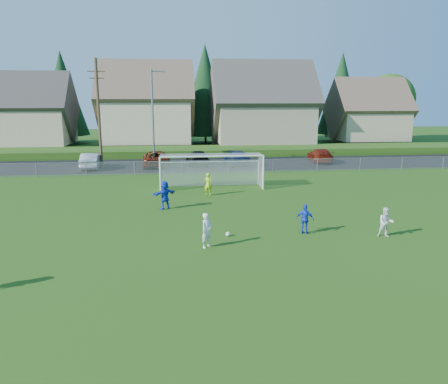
# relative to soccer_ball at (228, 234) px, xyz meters

# --- Properties ---
(ground) EXTENTS (160.00, 160.00, 0.00)m
(ground) POSITION_rel_soccer_ball_xyz_m (0.22, -4.51, -0.11)
(ground) COLOR #193D0C
(ground) RESTS_ON ground
(asphalt_lot) EXTENTS (60.00, 60.00, 0.00)m
(asphalt_lot) POSITION_rel_soccer_ball_xyz_m (0.22, 22.99, -0.10)
(asphalt_lot) COLOR black
(asphalt_lot) RESTS_ON ground
(grass_embankment) EXTENTS (70.00, 6.00, 0.80)m
(grass_embankment) POSITION_rel_soccer_ball_xyz_m (0.22, 30.49, 0.29)
(grass_embankment) COLOR #1E420F
(grass_embankment) RESTS_ON ground
(soccer_ball) EXTENTS (0.22, 0.22, 0.22)m
(soccer_ball) POSITION_rel_soccer_ball_xyz_m (0.00, 0.00, 0.00)
(soccer_ball) COLOR white
(soccer_ball) RESTS_ON ground
(player_white_a) EXTENTS (0.66, 0.66, 1.54)m
(player_white_a) POSITION_rel_soccer_ball_xyz_m (-1.12, -1.44, 0.66)
(player_white_a) COLOR white
(player_white_a) RESTS_ON ground
(player_white_b) EXTENTS (0.82, 0.72, 1.43)m
(player_white_b) POSITION_rel_soccer_ball_xyz_m (7.39, -0.95, 0.61)
(player_white_b) COLOR white
(player_white_b) RESTS_ON ground
(player_blue_a) EXTENTS (0.92, 0.72, 1.45)m
(player_blue_a) POSITION_rel_soccer_ball_xyz_m (3.75, -0.01, 0.62)
(player_blue_a) COLOR blue
(player_blue_a) RESTS_ON ground
(player_blue_b) EXTENTS (1.60, 1.22, 1.69)m
(player_blue_b) POSITION_rel_soccer_ball_xyz_m (-3.05, 5.64, 0.73)
(player_blue_b) COLOR blue
(player_blue_b) RESTS_ON ground
(goalkeeper) EXTENTS (0.64, 0.52, 1.53)m
(goalkeeper) POSITION_rel_soccer_ball_xyz_m (-0.21, 8.99, 0.65)
(goalkeeper) COLOR #AADF1A
(goalkeeper) RESTS_ON ground
(car_b) EXTENTS (1.76, 4.47, 1.45)m
(car_b) POSITION_rel_soccer_ball_xyz_m (-10.12, 21.70, 0.61)
(car_b) COLOR silver
(car_b) RESTS_ON ground
(car_c) EXTENTS (2.77, 5.52, 1.50)m
(car_c) POSITION_rel_soccer_ball_xyz_m (-4.15, 22.42, 0.64)
(car_c) COLOR #631C0B
(car_c) RESTS_ON ground
(car_d) EXTENTS (2.21, 4.91, 1.40)m
(car_d) POSITION_rel_soccer_ball_xyz_m (-0.16, 22.66, 0.59)
(car_d) COLOR black
(car_d) RESTS_ON ground
(car_e) EXTENTS (2.34, 4.74, 1.56)m
(car_e) POSITION_rel_soccer_ball_xyz_m (3.62, 22.08, 0.67)
(car_e) COLOR #16264E
(car_e) RESTS_ON ground
(car_g) EXTENTS (2.46, 4.93, 1.37)m
(car_g) POSITION_rel_soccer_ball_xyz_m (12.46, 23.24, 0.58)
(car_g) COLOR maroon
(car_g) RESTS_ON ground
(soccer_goal) EXTENTS (7.42, 1.90, 2.50)m
(soccer_goal) POSITION_rel_soccer_ball_xyz_m (0.22, 11.54, 1.52)
(soccer_goal) COLOR white
(soccer_goal) RESTS_ON ground
(chainlink_fence) EXTENTS (52.06, 0.06, 1.20)m
(chainlink_fence) POSITION_rel_soccer_ball_xyz_m (0.22, 17.49, 0.52)
(chainlink_fence) COLOR gray
(chainlink_fence) RESTS_ON ground
(streetlight) EXTENTS (1.38, 0.18, 9.00)m
(streetlight) POSITION_rel_soccer_ball_xyz_m (-4.22, 21.49, 4.73)
(streetlight) COLOR slate
(streetlight) RESTS_ON ground
(utility_pole) EXTENTS (1.60, 0.26, 10.00)m
(utility_pole) POSITION_rel_soccer_ball_xyz_m (-9.28, 22.49, 5.04)
(utility_pole) COLOR #473321
(utility_pole) RESTS_ON ground
(houses_row) EXTENTS (53.90, 11.45, 13.27)m
(houses_row) POSITION_rel_soccer_ball_xyz_m (2.20, 37.96, 7.22)
(houses_row) COLOR tan
(houses_row) RESTS_ON ground
(tree_row) EXTENTS (65.98, 12.36, 13.80)m
(tree_row) POSITION_rel_soccer_ball_xyz_m (1.27, 44.23, 6.80)
(tree_row) COLOR #382616
(tree_row) RESTS_ON ground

